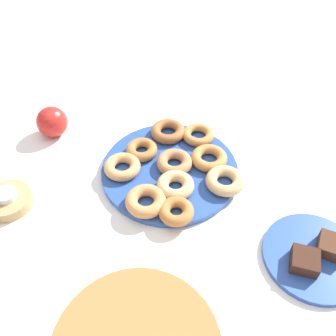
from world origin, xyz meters
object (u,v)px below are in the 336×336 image
(donut_2, at_px, (168,131))
(donut_5, at_px, (122,167))
(brownie_near, at_px, (331,246))
(donut_0, at_px, (176,211))
(candle_holder, at_px, (8,201))
(donut_3, at_px, (142,150))
(donut_4, at_px, (175,185))
(donut_9, at_px, (174,163))
(tealight, at_px, (6,195))
(cake_plate, at_px, (314,256))
(brownie_far, at_px, (305,261))
(apple, at_px, (52,122))
(donut_8, at_px, (225,181))
(donut_7, at_px, (198,135))
(donut_6, at_px, (146,201))
(donut_plate, at_px, (170,170))
(donut_1, at_px, (209,158))

(donut_2, distance_m, donut_5, 0.17)
(donut_5, height_order, brownie_near, same)
(donut_0, distance_m, candle_holder, 0.38)
(donut_3, xyz_separation_m, donut_4, (-0.10, 0.11, 0.00))
(donut_9, relative_size, tealight, 1.81)
(donut_0, xyz_separation_m, brownie_near, (-0.32, 0.04, -0.00))
(donut_5, bearing_deg, donut_3, -117.92)
(cake_plate, relative_size, brownie_far, 3.90)
(tealight, distance_m, apple, 0.25)
(donut_8, bearing_deg, tealight, 13.36)
(donut_7, distance_m, brownie_far, 0.42)
(donut_6, xyz_separation_m, cake_plate, (-0.36, 0.07, -0.02))
(donut_3, bearing_deg, brownie_near, 152.70)
(donut_2, height_order, donut_3, donut_2)
(donut_6, height_order, brownie_near, donut_6)
(donut_plate, relative_size, candle_holder, 3.13)
(donut_5, height_order, apple, apple)
(candle_holder, distance_m, tealight, 0.02)
(donut_2, relative_size, brownie_far, 1.73)
(donut_6, relative_size, tealight, 1.90)
(donut_7, height_order, tealight, tealight)
(tealight, bearing_deg, candle_holder, 0.00)
(donut_2, bearing_deg, donut_8, 134.80)
(donut_1, bearing_deg, donut_5, 16.26)
(donut_2, distance_m, donut_3, 0.10)
(donut_5, distance_m, donut_6, 0.12)
(donut_1, height_order, apple, apple)
(cake_plate, bearing_deg, donut_0, -11.12)
(donut_1, height_order, brownie_far, brownie_far)
(candle_holder, bearing_deg, donut_4, -167.21)
(cake_plate, xyz_separation_m, brownie_far, (0.03, 0.03, 0.02))
(donut_plate, distance_m, donut_2, 0.12)
(candle_holder, xyz_separation_m, apple, (-0.02, -0.25, 0.03))
(donut_plate, distance_m, donut_1, 0.10)
(donut_2, bearing_deg, donut_0, 101.87)
(donut_0, distance_m, donut_6, 0.07)
(brownie_far, relative_size, apple, 0.64)
(donut_plate, height_order, donut_9, donut_9)
(donut_2, distance_m, brownie_near, 0.48)
(brownie_far, bearing_deg, brownie_near, -143.97)
(tealight, bearing_deg, donut_9, -156.28)
(donut_4, distance_m, candle_holder, 0.38)
(donut_9, relative_size, cake_plate, 0.42)
(donut_9, distance_m, apple, 0.36)
(donut_0, height_order, donut_2, same)
(donut_5, distance_m, cake_plate, 0.47)
(donut_7, bearing_deg, donut_1, 111.92)
(donut_3, distance_m, apple, 0.26)
(donut_0, height_order, donut_6, donut_6)
(donut_plate, bearing_deg, cake_plate, 148.56)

